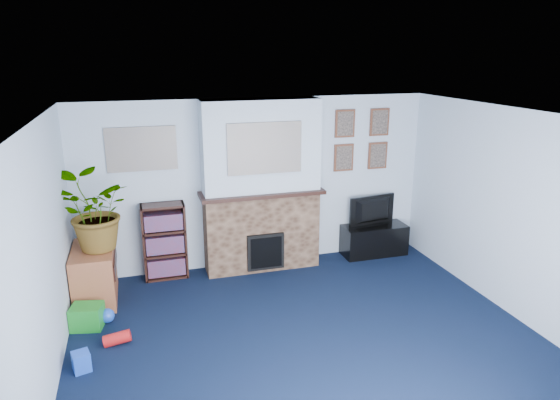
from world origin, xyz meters
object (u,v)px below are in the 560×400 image
object	(u,v)px
television	(375,211)
tv_stand	(374,240)
bookshelf	(165,243)
sideboard	(95,274)

from	to	relation	value
television	tv_stand	bearing A→B (deg)	81.38
tv_stand	television	distance (m)	0.46
tv_stand	bookshelf	size ratio (longest dim) A/B	0.93
television	bookshelf	size ratio (longest dim) A/B	0.74
television	bookshelf	world-z (taller)	bookshelf
sideboard	bookshelf	bearing A→B (deg)	25.71
bookshelf	sideboard	bearing A→B (deg)	-154.29
bookshelf	sideboard	distance (m)	1.00
tv_stand	bookshelf	world-z (taller)	bookshelf
bookshelf	sideboard	size ratio (longest dim) A/B	1.20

